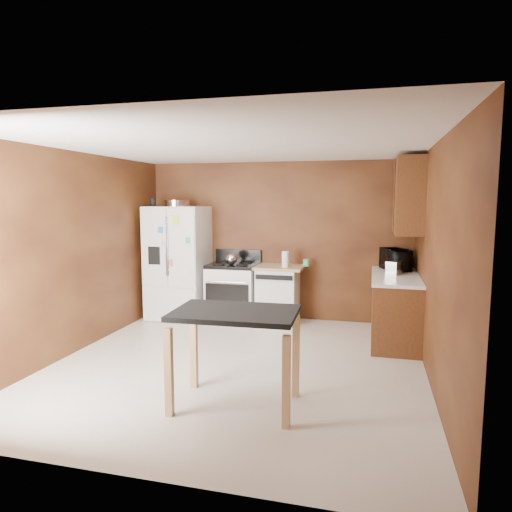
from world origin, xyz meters
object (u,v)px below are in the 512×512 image
at_px(kettle, 231,259).
at_px(toaster, 394,268).
at_px(green_canister, 306,263).
at_px(refrigerator, 178,262).
at_px(dishwasher, 278,294).
at_px(microwave, 395,260).
at_px(gas_range, 233,291).
at_px(island, 235,326).
at_px(pen_cup, 153,202).
at_px(roasting_pan, 177,203).
at_px(paper_towel, 285,259).

height_order(kettle, toaster, kettle).
distance_m(green_canister, toaster, 1.38).
relative_size(kettle, refrigerator, 0.10).
distance_m(kettle, green_canister, 1.16).
relative_size(kettle, green_canister, 1.69).
distance_m(toaster, dishwasher, 1.83).
height_order(microwave, gas_range, microwave).
bearing_deg(microwave, refrigerator, 66.25).
bearing_deg(island, kettle, 108.11).
height_order(gas_range, island, gas_range).
xyz_separation_m(pen_cup, gas_range, (1.27, 0.19, -1.40)).
height_order(kettle, microwave, microwave).
distance_m(gas_range, dishwasher, 0.72).
bearing_deg(roasting_pan, kettle, -5.81).
distance_m(green_canister, island, 3.06).
distance_m(toaster, island, 2.94).
height_order(toaster, gas_range, gas_range).
relative_size(paper_towel, dishwasher, 0.27).
bearing_deg(roasting_pan, paper_towel, -2.24).
height_order(pen_cup, kettle, pen_cup).
xyz_separation_m(roasting_pan, refrigerator, (0.01, -0.05, -0.95)).
distance_m(refrigerator, gas_range, 1.01).
height_order(roasting_pan, pen_cup, pen_cup).
xyz_separation_m(refrigerator, dishwasher, (1.63, 0.09, -0.45)).
bearing_deg(toaster, green_canister, 179.06).
bearing_deg(dishwasher, refrigerator, -177.01).
bearing_deg(gas_range, pen_cup, -171.63).
height_order(microwave, dishwasher, microwave).
distance_m(roasting_pan, gas_range, 1.67).
xyz_separation_m(pen_cup, green_canister, (2.41, 0.30, -0.92)).
xyz_separation_m(microwave, dishwasher, (-1.73, 0.04, -0.59)).
bearing_deg(toaster, gas_range, -168.22).
bearing_deg(microwave, paper_towel, 67.95).
xyz_separation_m(gas_range, dishwasher, (0.72, 0.02, -0.01)).
height_order(kettle, refrigerator, refrigerator).
bearing_deg(kettle, roasting_pan, 174.19).
bearing_deg(refrigerator, kettle, -2.99).
height_order(roasting_pan, refrigerator, roasting_pan).
bearing_deg(dishwasher, roasting_pan, -178.66).
distance_m(gas_range, island, 3.09).
bearing_deg(green_canister, toaster, -22.38).
bearing_deg(pen_cup, kettle, 3.51).
relative_size(green_canister, island, 0.09).
xyz_separation_m(microwave, gas_range, (-2.45, 0.01, -0.58)).
height_order(roasting_pan, green_canister, roasting_pan).
bearing_deg(refrigerator, gas_range, 3.81).
bearing_deg(refrigerator, dishwasher, 2.99).
bearing_deg(paper_towel, refrigerator, 179.27).
bearing_deg(microwave, roasting_pan, 65.46).
relative_size(pen_cup, island, 0.11).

